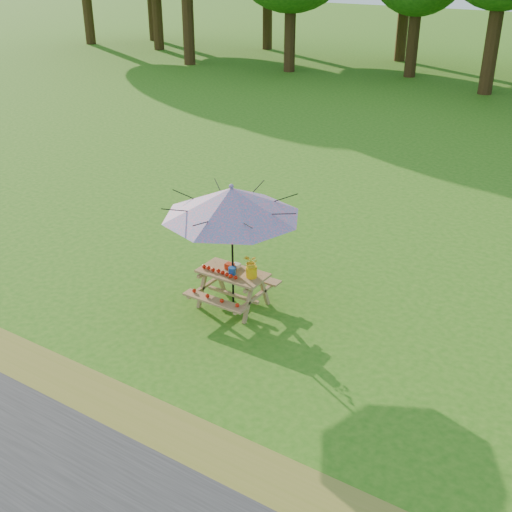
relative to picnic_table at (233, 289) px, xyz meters
The scene contains 6 objects.
ground 3.23m from the picnic_table, behind, with size 120.00×120.00×0.00m, color #296713.
picnic_table is the anchor object (origin of this frame).
patio_umbrella 1.62m from the picnic_table, 84.81° to the left, with size 2.53×2.53×2.27m.
produce_bins 0.40m from the picnic_table, 134.57° to the left, with size 0.29×0.38×0.13m.
tomatoes_row 0.44m from the picnic_table, 130.12° to the right, with size 0.77×0.13×0.07m, color red, non-canonical shape.
flower_bucket 0.67m from the picnic_table, ahead, with size 0.32×0.30×0.41m.
Camera 1 is at (8.80, -7.50, 5.74)m, focal length 45.00 mm.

